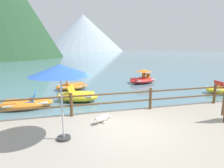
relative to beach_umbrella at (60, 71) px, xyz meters
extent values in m
plane|color=slate|center=(2.01, 40.31, -2.45)|extent=(200.00, 200.00, 0.00)
cylinder|color=brown|center=(0.31, 1.86, -1.57)|extent=(0.12, 0.12, 0.95)
cylinder|color=brown|center=(3.71, 1.86, -1.57)|extent=(0.12, 0.12, 0.95)
cylinder|color=brown|center=(7.11, 1.86, -1.57)|extent=(0.12, 0.12, 0.95)
cylinder|color=brown|center=(2.01, 1.86, -1.24)|extent=(23.80, 0.07, 0.07)
cylinder|color=brown|center=(2.01, 1.86, -1.62)|extent=(23.80, 0.07, 0.07)
cylinder|color=#4C331E|center=(5.62, -0.20, -1.87)|extent=(0.06, 0.06, 0.35)
cylinder|color=#B2B2B7|center=(0.00, 0.00, -1.05)|extent=(0.05, 0.05, 2.00)
cone|color=blue|center=(0.00, 0.00, 0.03)|extent=(1.70, 1.70, 0.32)
cylinder|color=#333333|center=(0.00, 0.00, -2.01)|extent=(0.40, 0.40, 0.08)
ellipsoid|color=beige|center=(1.43, 1.06, -1.93)|extent=(0.65, 0.63, 0.24)
sphere|color=beige|center=(1.15, 0.81, -1.89)|extent=(0.20, 0.20, 0.20)
ellipsoid|color=beige|center=(1.07, 0.73, -1.91)|extent=(0.14, 0.14, 0.08)
cylinder|color=beige|center=(1.76, 1.32, -2.01)|extent=(0.19, 0.18, 0.04)
ellipsoid|color=beige|center=(1.20, 1.07, -2.01)|extent=(0.19, 0.19, 0.07)
ellipsoid|color=beige|center=(1.42, 0.84, -2.01)|extent=(0.19, 0.19, 0.07)
ellipsoid|color=yellow|center=(0.77, 5.23, -2.15)|extent=(2.67, 1.96, 0.59)
cube|color=silver|center=(0.77, 5.23, -2.05)|extent=(2.10, 1.57, 0.06)
cube|color=yellow|center=(0.51, 5.07, -1.98)|extent=(0.51, 0.51, 0.08)
cube|color=yellow|center=(0.34, 5.13, -1.76)|extent=(0.33, 0.45, 0.43)
cube|color=yellow|center=(0.68, 5.52, -1.98)|extent=(0.51, 0.51, 0.08)
cube|color=yellow|center=(0.51, 5.58, -1.76)|extent=(0.33, 0.45, 0.43)
cube|color=yellow|center=(1.39, 5.01, -1.99)|extent=(0.79, 0.98, 0.12)
ellipsoid|color=red|center=(6.66, 9.37, -2.20)|extent=(2.82, 2.07, 0.49)
cube|color=silver|center=(6.66, 9.37, -2.11)|extent=(2.21, 1.67, 0.06)
cube|color=orange|center=(6.76, 9.69, -2.04)|extent=(0.50, 0.50, 0.08)
cube|color=orange|center=(6.93, 9.74, -1.82)|extent=(0.32, 0.44, 0.43)
cube|color=orange|center=(6.93, 9.15, -2.04)|extent=(0.50, 0.50, 0.08)
cube|color=orange|center=(7.10, 9.21, -1.82)|extent=(0.32, 0.44, 0.43)
cube|color=red|center=(6.00, 9.16, -2.05)|extent=(0.82, 1.09, 0.12)
cone|color=orange|center=(6.78, 9.40, -1.34)|extent=(1.65, 1.65, 0.22)
ellipsoid|color=yellow|center=(10.51, 4.62, -2.18)|extent=(2.60, 1.56, 0.53)
cube|color=silver|center=(10.51, 4.62, -2.09)|extent=(2.03, 1.26, 0.06)
cube|color=red|center=(10.30, 4.40, -2.02)|extent=(0.45, 0.45, 0.08)
cube|color=red|center=(10.12, 4.42, -1.80)|extent=(0.26, 0.42, 0.43)
cube|color=red|center=(10.36, 4.90, -2.02)|extent=(0.45, 0.45, 0.08)
cube|color=red|center=(10.18, 4.92, -1.80)|extent=(0.26, 0.42, 0.43)
ellipsoid|color=orange|center=(0.58, 8.36, -2.22)|extent=(2.45, 1.52, 0.46)
cube|color=silver|center=(0.58, 8.36, -2.13)|extent=(1.92, 1.24, 0.06)
cube|color=orange|center=(0.44, 8.09, -2.06)|extent=(0.44, 0.44, 0.08)
cube|color=orange|center=(0.26, 8.07, -1.84)|extent=(0.25, 0.42, 0.43)
cube|color=orange|center=(0.38, 8.59, -2.06)|extent=(0.44, 0.44, 0.08)
cube|color=orange|center=(0.20, 8.57, -1.84)|extent=(0.25, 0.42, 0.43)
cube|color=orange|center=(1.22, 8.43, -2.07)|extent=(0.61, 0.94, 0.12)
ellipsoid|color=orange|center=(-1.84, 4.66, -2.21)|extent=(2.68, 1.51, 0.47)
cube|color=silver|center=(-1.84, 4.66, -2.13)|extent=(2.10, 1.23, 0.06)
cube|color=blue|center=(-1.66, 4.94, -2.06)|extent=(0.43, 0.43, 0.08)
cube|color=blue|center=(-1.49, 4.95, -1.84)|extent=(0.24, 0.41, 0.43)
cube|color=blue|center=(-1.63, 4.41, -2.06)|extent=(0.43, 0.43, 0.08)
cube|color=blue|center=(-1.45, 4.42, -1.84)|extent=(0.24, 0.41, 0.43)
cube|color=orange|center=(-2.55, 4.60, -2.07)|extent=(0.64, 0.97, 0.12)
cone|color=#284C2D|center=(-13.15, 63.12, 9.12)|extent=(24.20, 24.20, 23.14)
cone|color=#9EADBC|center=(15.29, 137.10, 10.75)|extent=(59.08, 59.08, 26.38)
camera|label=1|loc=(0.11, -5.27, 0.66)|focal=29.61mm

